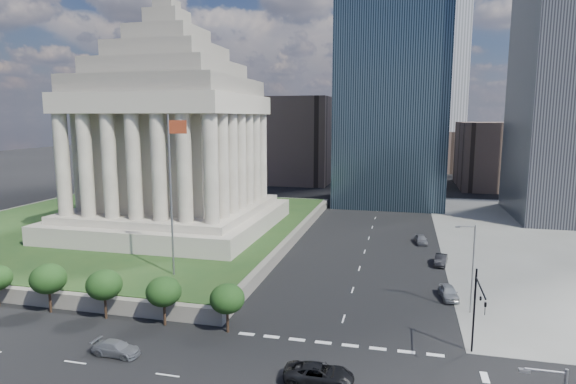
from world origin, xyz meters
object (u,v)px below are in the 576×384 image
(pickup_truck, at_px, (319,374))
(parked_sedan_mid, at_px, (441,260))
(suv_grey, at_px, (116,348))
(traffic_signal_ne, at_px, (478,305))
(war_memorial, at_px, (171,118))
(flagpole, at_px, (172,187))
(parked_sedan_far, at_px, (421,239))
(parked_sedan_near, at_px, (449,292))
(street_lamp_north, at_px, (471,264))

(pickup_truck, xyz_separation_m, parked_sedan_mid, (11.86, 35.72, -0.04))
(parked_sedan_mid, bearing_deg, suv_grey, -122.33)
(suv_grey, bearing_deg, pickup_truck, -88.26)
(traffic_signal_ne, distance_m, parked_sedan_mid, 29.23)
(war_memorial, relative_size, flagpole, 1.95)
(traffic_signal_ne, distance_m, suv_grey, 32.70)
(parked_sedan_mid, height_order, parked_sedan_far, parked_sedan_far)
(parked_sedan_mid, xyz_separation_m, parked_sedan_far, (-2.50, 11.93, 0.01))
(pickup_truck, bearing_deg, traffic_signal_ne, -65.42)
(parked_sedan_near, xyz_separation_m, parked_sedan_far, (-2.50, 25.61, -0.01))
(war_memorial, bearing_deg, suv_grey, -70.11)
(pickup_truck, height_order, suv_grey, pickup_truck)
(parked_sedan_far, bearing_deg, parked_sedan_mid, -85.77)
(street_lamp_north, height_order, parked_sedan_mid, street_lamp_north)
(traffic_signal_ne, xyz_separation_m, street_lamp_north, (0.83, 11.30, 0.41))
(pickup_truck, height_order, parked_sedan_near, pickup_truck)
(street_lamp_north, relative_size, suv_grey, 2.20)
(war_memorial, height_order, parked_sedan_near, war_memorial)
(parked_sedan_far, bearing_deg, parked_sedan_near, -92.03)
(traffic_signal_ne, relative_size, street_lamp_north, 0.80)
(parked_sedan_near, distance_m, parked_sedan_far, 25.74)
(traffic_signal_ne, distance_m, parked_sedan_far, 41.19)
(war_memorial, height_order, suv_grey, war_memorial)
(pickup_truck, relative_size, parked_sedan_near, 1.26)
(suv_grey, xyz_separation_m, parked_sedan_mid, (30.69, 35.49, 0.10))
(traffic_signal_ne, xyz_separation_m, suv_grey, (-31.69, -6.63, -4.59))
(suv_grey, relative_size, parked_sedan_far, 1.01)
(war_memorial, distance_m, parked_sedan_mid, 50.26)
(flagpole, xyz_separation_m, street_lamp_north, (35.16, 1.00, -7.45))
(parked_sedan_mid, bearing_deg, war_memorial, -178.30)
(flagpole, relative_size, parked_sedan_far, 4.44)
(pickup_truck, bearing_deg, parked_sedan_far, -14.62)
(suv_grey, height_order, parked_sedan_mid, parked_sedan_mid)
(parked_sedan_far, bearing_deg, war_memorial, -179.02)
(war_memorial, relative_size, parked_sedan_far, 8.65)
(flagpole, relative_size, suv_grey, 4.40)
(street_lamp_north, distance_m, parked_sedan_far, 30.21)
(flagpole, bearing_deg, parked_sedan_mid, 29.11)
(war_memorial, xyz_separation_m, pickup_truck, (33.64, -41.17, -20.60))
(street_lamp_north, xyz_separation_m, parked_sedan_far, (-4.33, 29.49, -4.89))
(pickup_truck, xyz_separation_m, suv_grey, (-18.83, 0.23, -0.14))
(flagpole, xyz_separation_m, suv_grey, (2.64, -16.94, -12.45))
(war_memorial, relative_size, traffic_signal_ne, 4.88)
(street_lamp_north, relative_size, parked_sedan_far, 2.22)
(pickup_truck, bearing_deg, parked_sedan_mid, -21.87)
(pickup_truck, relative_size, parked_sedan_far, 1.28)
(flagpole, distance_m, parked_sedan_near, 35.87)
(traffic_signal_ne, xyz_separation_m, parked_sedan_far, (-3.50, 40.79, -4.48))
(pickup_truck, bearing_deg, war_memorial, 35.75)
(war_memorial, distance_m, flagpole, 28.16)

